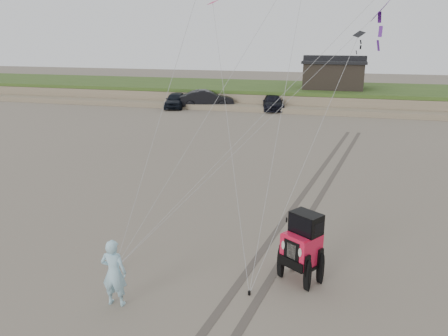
{
  "coord_description": "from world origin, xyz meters",
  "views": [
    {
      "loc": [
        3.01,
        -11.11,
        7.04
      ],
      "look_at": [
        -0.79,
        3.0,
        2.6
      ],
      "focal_mm": 35.0,
      "sensor_mm": 36.0,
      "label": 1
    }
  ],
  "objects": [
    {
      "name": "cabin",
      "position": [
        2.0,
        37.0,
        3.24
      ],
      "size": [
        6.4,
        5.4,
        3.35
      ],
      "color": "black",
      "rests_on": "dune_ridge"
    },
    {
      "name": "stake_aux",
      "position": [
        0.89,
        -0.51,
        0.06
      ],
      "size": [
        0.08,
        0.08,
        0.12
      ],
      "primitive_type": "cylinder",
      "color": "black",
      "rests_on": "ground"
    },
    {
      "name": "ground",
      "position": [
        0.0,
        0.0,
        0.0
      ],
      "size": [
        160.0,
        160.0,
        0.0
      ],
      "primitive_type": "plane",
      "color": "#6B6054",
      "rests_on": "ground"
    },
    {
      "name": "truck_c",
      "position": [
        -3.57,
        31.81,
        0.72
      ],
      "size": [
        3.11,
        5.3,
        1.44
      ],
      "primitive_type": "imported",
      "rotation": [
        0.0,
        0.0,
        0.23
      ],
      "color": "black",
      "rests_on": "ground"
    },
    {
      "name": "truck_b",
      "position": [
        -10.18,
        31.21,
        0.9
      ],
      "size": [
        5.75,
        3.34,
        1.79
      ],
      "primitive_type": "imported",
      "rotation": [
        0.0,
        0.0,
        1.85
      ],
      "color": "black",
      "rests_on": "ground"
    },
    {
      "name": "truck_a",
      "position": [
        -13.3,
        30.48,
        0.77
      ],
      "size": [
        2.62,
        4.79,
        1.55
      ],
      "primitive_type": "imported",
      "rotation": [
        0.0,
        0.0,
        0.18
      ],
      "color": "black",
      "rests_on": "ground"
    },
    {
      "name": "tire_tracks",
      "position": [
        2.0,
        8.0,
        0.0
      ],
      "size": [
        5.22,
        29.74,
        0.01
      ],
      "color": "#4C443D",
      "rests_on": "ground"
    },
    {
      "name": "jeep",
      "position": [
        2.19,
        0.65,
        0.85
      ],
      "size": [
        4.16,
        4.9,
        1.7
      ],
      "primitive_type": null,
      "rotation": [
        0.0,
        0.0,
        -0.58
      ],
      "color": "red",
      "rests_on": "ground"
    },
    {
      "name": "dune_ridge",
      "position": [
        0.0,
        37.5,
        0.82
      ],
      "size": [
        160.0,
        14.25,
        1.73
      ],
      "color": "#7A6B54",
      "rests_on": "ground"
    },
    {
      "name": "stake_main",
      "position": [
        -3.47,
        -0.26,
        0.06
      ],
      "size": [
        0.08,
        0.08,
        0.12
      ],
      "primitive_type": "cylinder",
      "color": "black",
      "rests_on": "ground"
    },
    {
      "name": "man",
      "position": [
        -2.53,
        -1.88,
        0.96
      ],
      "size": [
        0.73,
        0.51,
        1.92
      ],
      "primitive_type": "imported",
      "rotation": [
        0.0,
        0.0,
        3.22
      ],
      "color": "#84B5CC",
      "rests_on": "ground"
    }
  ]
}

